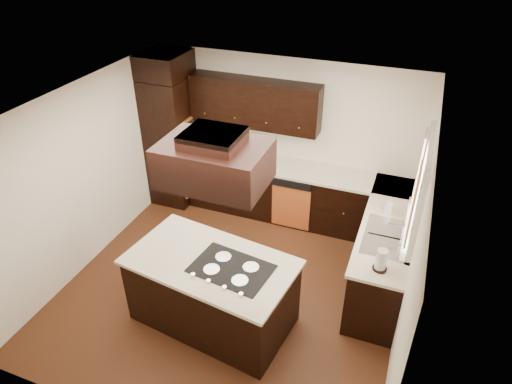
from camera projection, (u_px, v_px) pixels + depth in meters
The scene contains 30 objects.
floor at pixel (233, 286), 6.10m from camera, with size 4.20×4.20×0.02m, color brown.
ceiling at pixel (227, 109), 4.75m from camera, with size 4.20×4.20×0.02m, color white.
wall_back at pixel (285, 137), 7.09m from camera, with size 4.20×0.02×2.50m, color white.
wall_front at pixel (128, 343), 3.76m from camera, with size 4.20×0.02×2.50m, color white.
wall_left at pixel (85, 177), 6.06m from camera, with size 0.02×4.20×2.50m, color white.
wall_right at pixel (414, 249), 4.79m from camera, with size 0.02×4.20×2.50m, color white.
oven_column at pixel (173, 141), 7.41m from camera, with size 0.65×0.75×2.12m, color black.
wall_oven_face at pixel (191, 141), 7.27m from camera, with size 0.05×0.62×0.78m, color #CE652D.
base_cabinets_back at pixel (279, 191), 7.27m from camera, with size 2.93×0.60×0.88m, color black.
base_cabinets_right at pixel (384, 250), 6.03m from camera, with size 0.60×2.40×0.88m, color black.
countertop_back at pixel (279, 167), 7.01m from camera, with size 2.93×0.63×0.04m, color beige.
countertop_right at pixel (388, 222), 5.78m from camera, with size 0.63×2.40×0.04m, color beige.
upper_cabinets at pixel (255, 103), 6.78m from camera, with size 2.00×0.34×0.72m, color black.
dishwasher_front at pixel (291, 207), 6.97m from camera, with size 0.60×0.05×0.72m, color #CE652D.
window_frame at pixel (421, 190), 5.02m from camera, with size 0.06×1.32×1.12m, color silver.
window_pane at pixel (424, 190), 5.01m from camera, with size 0.00×1.20×1.00m, color white.
curtain_left at pixel (413, 205), 4.68m from camera, with size 0.02×0.34×0.90m, color #F6E0C0.
curtain_right at pixel (419, 168), 5.34m from camera, with size 0.02×0.34×0.90m, color #F6E0C0.
sink_rim at pixel (386, 237), 5.49m from camera, with size 0.52×0.84×0.01m, color silver.
island at pixel (213, 292), 5.38m from camera, with size 1.82×0.99×0.88m, color black.
island_top at pixel (210, 262), 5.14m from camera, with size 1.89×1.06×0.04m, color beige.
cooktop at pixel (231, 268), 5.01m from camera, with size 0.86×0.57×0.01m, color black.
range_hood at pixel (214, 163), 4.47m from camera, with size 1.05×0.72×0.42m, color black.
hood_duct at pixel (213, 138), 4.33m from camera, with size 0.55×0.50×0.13m, color black.
blender_base at pixel (205, 152), 7.27m from camera, with size 0.15×0.15×0.10m, color silver.
blender_pitcher at pixel (204, 142), 7.17m from camera, with size 0.13×0.13×0.26m, color silver.
spice_rack at pixel (251, 152), 7.09m from camera, with size 0.32×0.08×0.27m, color black.
mixing_bowl at pixel (199, 151), 7.32m from camera, with size 0.27×0.27×0.07m, color silver.
soap_bottle at pixel (390, 206), 5.87m from camera, with size 0.10×0.10×0.21m, color silver.
paper_towel at pixel (381, 260), 4.93m from camera, with size 0.12×0.12×0.27m, color silver.
Camera 1 is at (1.88, -4.08, 4.31)m, focal length 32.00 mm.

